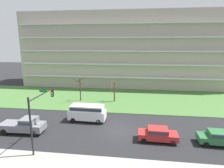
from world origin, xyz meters
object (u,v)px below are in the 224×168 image
at_px(pickup_gray_center_right, 24,125).
at_px(traffic_signal_mast, 40,110).
at_px(van_white_center_left, 87,112).
at_px(tree_far_left, 80,88).
at_px(sedan_green_near_right, 219,137).
at_px(tree_left, 114,90).
at_px(sedan_red_near_left, 158,134).

xyz_separation_m(pickup_gray_center_right, traffic_signal_mast, (3.73, -2.73, 3.14)).
height_order(van_white_center_left, pickup_gray_center_right, van_white_center_left).
distance_m(tree_far_left, traffic_signal_mast, 16.48).
distance_m(van_white_center_left, sedan_green_near_right, 16.53).
relative_size(sedan_green_near_right, traffic_signal_mast, 0.74).
bearing_deg(pickup_gray_center_right, sedan_green_near_right, -1.60).
relative_size(tree_left, van_white_center_left, 0.78).
xyz_separation_m(tree_far_left, pickup_gray_center_right, (-3.07, -13.64, -1.49)).
distance_m(tree_far_left, tree_left, 6.51).
height_order(sedan_red_near_left, pickup_gray_center_right, pickup_gray_center_right).
distance_m(sedan_red_near_left, traffic_signal_mast, 13.15).
bearing_deg(tree_far_left, traffic_signal_mast, -87.67).
distance_m(tree_left, sedan_red_near_left, 15.62).
distance_m(tree_far_left, sedan_red_near_left, 19.00).
height_order(tree_far_left, sedan_red_near_left, tree_far_left).
height_order(tree_left, van_white_center_left, tree_left).
xyz_separation_m(sedan_green_near_right, traffic_signal_mast, (-19.00, -2.73, 3.28)).
height_order(tree_far_left, van_white_center_left, tree_far_left).
distance_m(tree_left, pickup_gray_center_right, 17.06).
xyz_separation_m(pickup_gray_center_right, sedan_green_near_right, (22.73, -0.01, -0.14)).
bearing_deg(tree_left, sedan_green_near_right, -46.90).
distance_m(van_white_center_left, pickup_gray_center_right, 8.19).
bearing_deg(tree_left, pickup_gray_center_right, -124.15).
height_order(tree_far_left, sedan_green_near_right, tree_far_left).
relative_size(sedan_red_near_left, sedan_green_near_right, 0.99).
bearing_deg(pickup_gray_center_right, van_white_center_left, 31.73).
relative_size(tree_left, sedan_green_near_right, 0.92).
distance_m(pickup_gray_center_right, sedan_green_near_right, 22.73).
bearing_deg(tree_far_left, sedan_green_near_right, -34.77).
xyz_separation_m(tree_left, traffic_signal_mast, (-5.82, -16.82, 1.94)).
xyz_separation_m(tree_far_left, traffic_signal_mast, (0.67, -16.38, 1.65)).
bearing_deg(sedan_green_near_right, sedan_red_near_left, -177.53).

